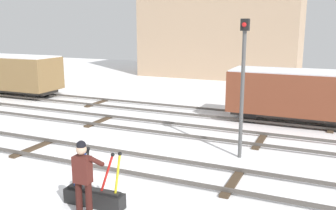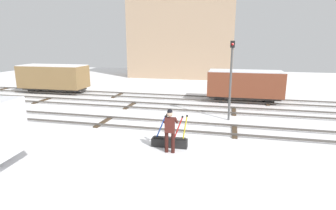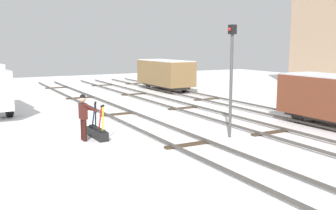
{
  "view_description": "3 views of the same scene",
  "coord_description": "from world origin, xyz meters",
  "px_view_note": "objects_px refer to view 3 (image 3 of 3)",
  "views": [
    {
      "loc": [
        5.73,
        -9.35,
        4.23
      ],
      "look_at": [
        0.7,
        2.01,
        1.55
      ],
      "focal_mm": 39.87,
      "sensor_mm": 36.0,
      "label": 1
    },
    {
      "loc": [
        3.15,
        -12.9,
        4.32
      ],
      "look_at": [
        0.1,
        0.15,
        1.16
      ],
      "focal_mm": 28.46,
      "sensor_mm": 36.0,
      "label": 2
    },
    {
      "loc": [
        15.0,
        -7.15,
        3.66
      ],
      "look_at": [
        0.2,
        0.95,
        0.97
      ],
      "focal_mm": 40.7,
      "sensor_mm": 36.0,
      "label": 3
    }
  ],
  "objects_px": {
    "signal_post": "(231,71)",
    "rail_worker": "(84,114)",
    "freight_car_back_track": "(165,73)",
    "switch_lever_frame": "(97,132)"
  },
  "relations": [
    {
      "from": "signal_post",
      "to": "rail_worker",
      "type": "bearing_deg",
      "value": -113.35
    },
    {
      "from": "switch_lever_frame",
      "to": "rail_worker",
      "type": "distance_m",
      "value": 0.96
    },
    {
      "from": "rail_worker",
      "to": "freight_car_back_track",
      "type": "bearing_deg",
      "value": 138.92
    },
    {
      "from": "switch_lever_frame",
      "to": "rail_worker",
      "type": "xyz_separation_m",
      "value": [
        0.13,
        -0.56,
        0.77
      ]
    },
    {
      "from": "switch_lever_frame",
      "to": "rail_worker",
      "type": "height_order",
      "value": "rail_worker"
    },
    {
      "from": "signal_post",
      "to": "freight_car_back_track",
      "type": "height_order",
      "value": "signal_post"
    },
    {
      "from": "rail_worker",
      "to": "freight_car_back_track",
      "type": "xyz_separation_m",
      "value": [
        -12.71,
        10.36,
        0.37
      ]
    },
    {
      "from": "signal_post",
      "to": "freight_car_back_track",
      "type": "distance_m",
      "value": 15.87
    },
    {
      "from": "rail_worker",
      "to": "signal_post",
      "type": "height_order",
      "value": "signal_post"
    },
    {
      "from": "rail_worker",
      "to": "signal_post",
      "type": "bearing_deg",
      "value": 64.73
    }
  ]
}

